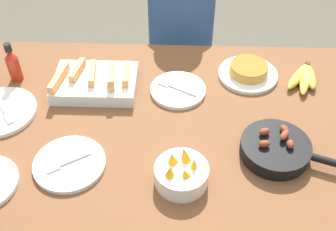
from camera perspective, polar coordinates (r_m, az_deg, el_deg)
ground_plane at (r=2.05m, az=-0.00°, el=-14.80°), size 14.00×14.00×0.00m
dining_table at (r=1.56m, az=-0.00°, el=-3.04°), size 1.64×0.95×0.70m
banana_bunch at (r=1.74m, az=17.97°, el=4.97°), size 0.14×0.20×0.04m
melon_tray at (r=1.64m, az=-9.83°, el=4.52°), size 0.31×0.22×0.10m
skillet at (r=1.42m, az=14.50°, el=-4.40°), size 0.35×0.23×0.08m
frittata_plate_center at (r=1.70m, az=10.81°, el=5.84°), size 0.23×0.23×0.05m
empty_plate_near_front at (r=1.61m, az=1.35°, el=3.47°), size 0.21×0.21×0.02m
empty_plate_far_left at (r=1.64m, az=-21.76°, el=0.48°), size 0.26×0.26×0.02m
empty_plate_far_right at (r=1.39m, az=-13.19°, el=-6.38°), size 0.23×0.23×0.02m
fruit_bowl_mango at (r=1.29m, az=1.79°, el=-7.82°), size 0.17×0.17×0.12m
hot_sauce_bottle at (r=1.73m, az=-20.25°, el=6.52°), size 0.05×0.05×0.17m
person_figure at (r=2.18m, az=1.67°, el=8.34°), size 0.35×0.35×1.15m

